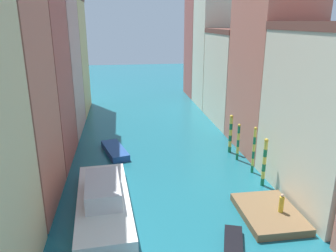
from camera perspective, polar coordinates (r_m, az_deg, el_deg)
ground_plane at (r=39.40m, az=-2.22°, el=-3.13°), size 154.00×154.00×0.00m
building_left_2 at (r=34.59m, az=-22.83°, el=10.61°), size 6.21×9.11×21.09m
building_left_3 at (r=44.27m, az=-19.71°, el=11.68°), size 6.21×10.08×20.23m
building_left_4 at (r=54.56m, az=-17.53°, el=11.41°), size 6.21×10.42×17.50m
building_right_1 at (r=28.60m, az=26.22°, el=1.76°), size 6.21×12.10×14.11m
building_right_2 at (r=37.55m, az=17.36°, el=9.59°), size 6.21×10.10×18.42m
building_right_3 at (r=47.89m, az=11.55°, el=8.45°), size 6.21×11.62×13.13m
building_right_4 at (r=56.98m, az=8.37°, el=14.67°), size 6.21×8.34×22.24m
building_right_5 at (r=65.09m, az=6.21°, el=14.34°), size 6.21×8.02×20.48m
waterfront_dock at (r=26.55m, az=17.24°, el=-14.36°), size 4.17×5.61×0.58m
person_on_dock at (r=26.08m, az=19.21°, el=-12.67°), size 0.36×0.36×1.49m
mooring_pole_0 at (r=30.09m, az=16.49°, el=-6.01°), size 0.36×0.36×4.49m
mooring_pole_1 at (r=32.35m, az=14.76°, el=-4.01°), size 0.29×0.29×4.67m
mooring_pole_2 at (r=35.02m, az=12.16°, el=-2.69°), size 0.30×0.30×4.01m
mooring_pole_3 at (r=36.83m, az=10.87°, el=-1.26°), size 0.39×0.39×4.38m
vaporetto_white at (r=26.55m, az=-11.22°, el=-12.45°), size 4.78×12.18×2.42m
motorboat_0 at (r=36.94m, az=-9.27°, el=-4.25°), size 3.26×5.86×0.71m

